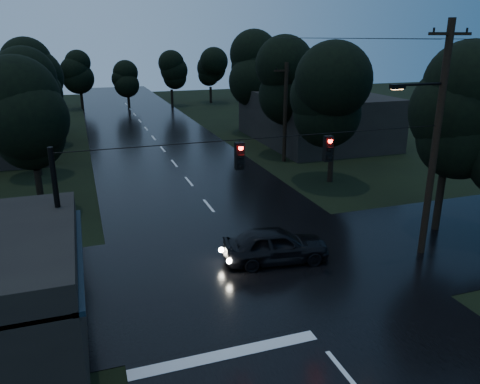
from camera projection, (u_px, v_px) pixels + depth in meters
main_road at (174, 164)px, 35.93m from camera, size 12.00×120.00×0.02m
cross_street at (259, 268)px, 19.78m from camera, size 60.00×9.00×0.02m
building_far_right at (314, 117)px, 43.14m from camera, size 10.00×14.00×4.40m
utility_pole_main at (434, 138)px, 19.50m from camera, size 3.50×0.30×10.00m
utility_pole_far at (285, 112)px, 35.47m from camera, size 2.00×0.30×7.50m
anchor_pole_left at (61, 235)px, 15.62m from camera, size 0.18×0.18×6.00m
span_signals at (284, 151)px, 17.39m from camera, size 15.00×0.37×1.12m
tree_corner_near at (452, 111)px, 21.86m from camera, size 4.48×4.48×9.44m
tree_left_a at (29, 118)px, 24.32m from camera, size 3.92×3.92×8.26m
tree_left_b at (28, 94)px, 31.19m from camera, size 4.20×4.20×8.85m
tree_left_c at (30, 77)px, 39.86m from camera, size 4.48×4.48×9.44m
tree_right_a at (335, 97)px, 29.75m from camera, size 4.20×4.20×8.85m
tree_right_b at (291, 80)px, 36.99m from camera, size 4.48×4.48×9.44m
tree_right_c at (254, 68)px, 46.03m from camera, size 4.76×4.76×10.03m
car at (276, 245)px, 20.11m from camera, size 4.77×2.41×1.56m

